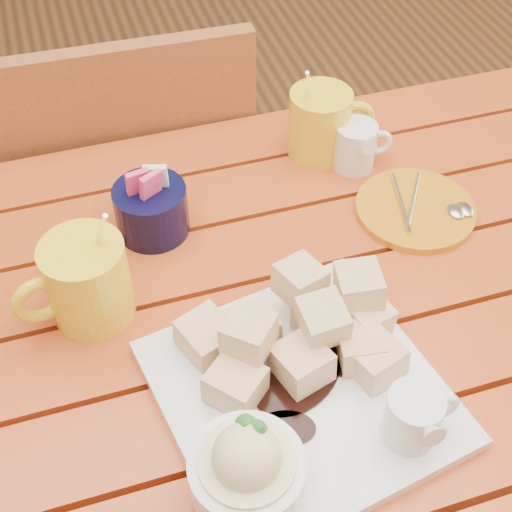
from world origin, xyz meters
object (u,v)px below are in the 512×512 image
object	(u,v)px
coffee_mug_right	(321,122)
orange_saucer	(416,209)
table	(269,365)
dessert_plate	(295,392)
chair_far	(134,202)
coffee_mug_left	(85,281)

from	to	relation	value
coffee_mug_right	orange_saucer	world-z (taller)	coffee_mug_right
table	dessert_plate	distance (m)	0.20
orange_saucer	chair_far	size ratio (longest dim) A/B	0.19
table	coffee_mug_left	xyz separation A→B (m)	(-0.21, 0.07, 0.16)
dessert_plate	coffee_mug_left	size ratio (longest dim) A/B	2.03
orange_saucer	table	bearing A→B (deg)	-156.05
table	chair_far	bearing A→B (deg)	100.56
table	chair_far	xyz separation A→B (m)	(-0.10, 0.53, -0.14)
orange_saucer	coffee_mug_right	bearing A→B (deg)	115.19
coffee_mug_left	table	bearing A→B (deg)	-30.76
coffee_mug_left	chair_far	bearing A→B (deg)	64.69
table	coffee_mug_right	distance (m)	0.36
dessert_plate	coffee_mug_right	size ratio (longest dim) A/B	2.18
coffee_mug_right	chair_far	distance (m)	0.48
chair_far	coffee_mug_left	bearing A→B (deg)	78.87
dessert_plate	coffee_mug_left	bearing A→B (deg)	132.86
coffee_mug_left	coffee_mug_right	xyz separation A→B (m)	(0.38, 0.21, -0.00)
table	coffee_mug_left	world-z (taller)	coffee_mug_left
table	orange_saucer	xyz separation A→B (m)	(0.25, 0.11, 0.11)
table	chair_far	distance (m)	0.56
coffee_mug_right	orange_saucer	distance (m)	0.19
chair_far	dessert_plate	bearing A→B (deg)	98.82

